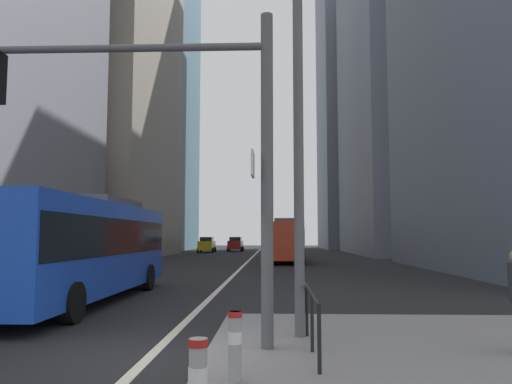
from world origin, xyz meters
The scene contains 18 objects.
ground_plane centered at (0.00, 20.00, 0.00)m, with size 160.00×160.00×0.00m, color black.
median_island centered at (5.50, -1.00, 0.07)m, with size 9.00×10.00×0.15m, color gray.
lane_centre_line centered at (0.00, 30.00, 0.01)m, with size 0.20×80.00×0.01m, color beige.
office_tower_left_mid centered at (-16.00, 39.81, 23.72)m, with size 13.78×20.93×47.44m, color gray.
office_tower_left_far centered at (-16.00, 63.74, 22.45)m, with size 10.75×21.19×44.91m, color slate.
office_tower_right_mid centered at (17.00, 49.22, 19.80)m, with size 11.20×23.98×39.59m, color slate.
office_tower_right_far centered at (17.00, 72.69, 28.74)m, with size 13.76×17.18×57.47m, color slate.
city_bus_blue_oncoming centered at (-3.88, 6.88, 1.84)m, with size 2.76×11.32×3.40m.
city_bus_red_receding centered at (3.14, 31.13, 1.84)m, with size 2.87×10.85×3.40m.
car_oncoming_mid centered at (-6.38, 53.56, 0.99)m, with size 2.11×4.51×1.94m.
car_receding_near centered at (3.85, 53.15, 0.99)m, with size 2.07×4.39×1.94m.
car_receding_far centered at (2.47, 46.17, 0.99)m, with size 2.10×4.50×1.94m.
car_oncoming_far centered at (-3.07, 58.06, 0.99)m, with size 2.08×4.34×1.94m.
traffic_signal_gantry centered at (0.29, 0.20, 4.07)m, with size 5.37×0.65×6.00m.
street_lamp_post centered at (2.66, 1.25, 5.28)m, with size 5.50×0.32×8.00m.
bollard_left centered at (1.41, -3.56, 0.67)m, with size 0.20×0.20×0.94m.
bollard_right centered at (1.63, -1.71, 0.66)m, with size 0.20×0.20×0.92m.
pedestrian_railing centered at (2.80, 0.65, 0.87)m, with size 0.06×4.01×0.98m.
Camera 1 is at (2.16, -8.46, 2.09)m, focal length 34.33 mm.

